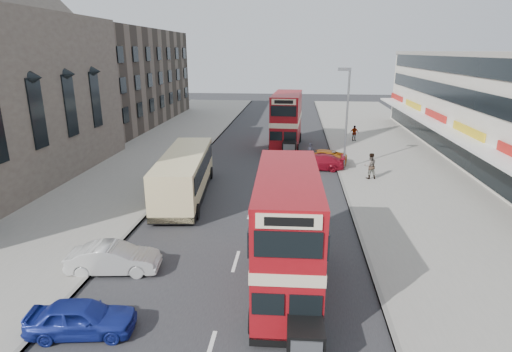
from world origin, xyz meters
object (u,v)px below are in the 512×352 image
at_px(street_lamp, 346,111).
at_px(bus_main, 287,233).
at_px(car_left_front, 114,258).
at_px(car_left_near, 82,318).
at_px(pedestrian_near, 370,166).
at_px(bus_second, 287,120).
at_px(cyclist, 310,158).
at_px(coach, 185,173).
at_px(car_right_b, 319,157).
at_px(car_right_a, 318,162).
at_px(pedestrian_far, 354,133).

relative_size(street_lamp, bus_main, 0.94).
xyz_separation_m(bus_main, car_left_front, (-7.56, 0.68, -1.86)).
distance_m(car_left_near, pedestrian_near, 22.78).
relative_size(bus_second, cyclist, 4.94).
distance_m(coach, car_left_front, 10.00).
bearing_deg(car_right_b, street_lamp, 59.81).
xyz_separation_m(car_right_a, pedestrian_near, (3.74, -2.66, 0.51)).
distance_m(car_left_near, car_right_a, 23.34).
relative_size(car_right_a, pedestrian_far, 2.63).
xyz_separation_m(pedestrian_far, cyclist, (-4.92, -10.00, -0.33)).
xyz_separation_m(car_left_front, pedestrian_near, (13.41, 14.78, 0.49)).
bearing_deg(bus_main, pedestrian_near, -112.26).
distance_m(street_lamp, coach, 13.79).
bearing_deg(car_right_a, street_lamp, 94.17).
bearing_deg(car_right_b, car_right_a, -0.33).
relative_size(street_lamp, car_left_front, 2.06).
bearing_deg(pedestrian_far, car_left_near, -122.10).
xyz_separation_m(street_lamp, pedestrian_near, (1.70, -2.66, -3.65)).
distance_m(car_right_a, car_right_b, 1.44).
bearing_deg(car_left_front, car_right_b, -34.46).
bearing_deg(pedestrian_far, cyclist, -126.03).
distance_m(pedestrian_near, pedestrian_far, 13.73).
bearing_deg(cyclist, coach, -136.00).
bearing_deg(car_left_front, pedestrian_far, -33.02).
distance_m(street_lamp, pedestrian_far, 11.92).
relative_size(car_left_near, cyclist, 1.88).
height_order(street_lamp, pedestrian_far, street_lamp).
xyz_separation_m(coach, pedestrian_far, (13.43, 18.56, -0.65)).
bearing_deg(car_left_front, pedestrian_near, -49.07).
height_order(bus_second, pedestrian_far, bus_second).
height_order(bus_main, car_left_front, bus_main).
xyz_separation_m(bus_main, car_right_b, (2.30, 19.54, -1.87)).
bearing_deg(pedestrian_far, street_lamp, -111.57).
bearing_deg(pedestrian_near, bus_main, 58.45).
bearing_deg(car_right_b, cyclist, -57.17).
height_order(bus_main, coach, bus_main).
xyz_separation_m(bus_main, car_right_a, (2.11, 18.12, -1.89)).
bearing_deg(street_lamp, pedestrian_near, -57.39).
relative_size(bus_main, car_right_b, 1.87).
xyz_separation_m(bus_second, car_right_b, (2.99, -6.39, -2.10)).
relative_size(bus_second, pedestrian_near, 4.84).
distance_m(coach, car_right_b, 12.92).
distance_m(street_lamp, car_right_b, 4.75).
bearing_deg(car_right_a, car_right_b, 176.34).
height_order(car_left_near, car_right_a, car_right_a).
height_order(car_left_front, car_right_b, car_left_front).
bearing_deg(pedestrian_far, pedestrian_near, -102.32).
xyz_separation_m(bus_second, car_right_a, (2.79, -7.82, -2.12)).
bearing_deg(street_lamp, car_right_a, 180.00).
bearing_deg(pedestrian_far, bus_second, -165.38).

